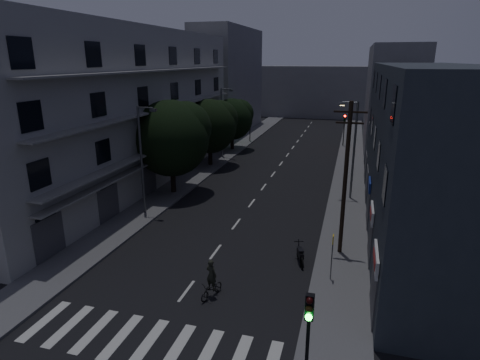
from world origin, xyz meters
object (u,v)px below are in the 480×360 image
Objects in this scene: traffic_signal_near at (308,327)px; bus_stop_sign at (332,249)px; motorcycle at (300,255)px; utility_pole at (345,177)px; cyclist at (212,285)px.

bus_stop_sign is at bearing 87.60° from traffic_signal_near.
utility_pole is at bearing 22.28° from motorcycle.
traffic_signal_near is 7.77m from cyclist.
bus_stop_sign is at bearing -58.84° from motorcycle.
motorcycle is 0.91× the size of cyclist.
traffic_signal_near is at bearing -92.40° from bus_stop_sign.
utility_pole is at bearing 84.37° from bus_stop_sign.
cyclist is (-5.21, 5.23, -2.42)m from traffic_signal_near.
traffic_signal_near is at bearing -93.34° from utility_pole.
bus_stop_sign reaches higher than cyclist.
utility_pole is 5.20m from motorcycle.
utility_pole is at bearing 86.66° from traffic_signal_near.
bus_stop_sign is at bearing -95.63° from utility_pole.
bus_stop_sign is (-0.34, -3.40, -2.98)m from utility_pole.
motorcycle is at bearing 69.72° from cyclist.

